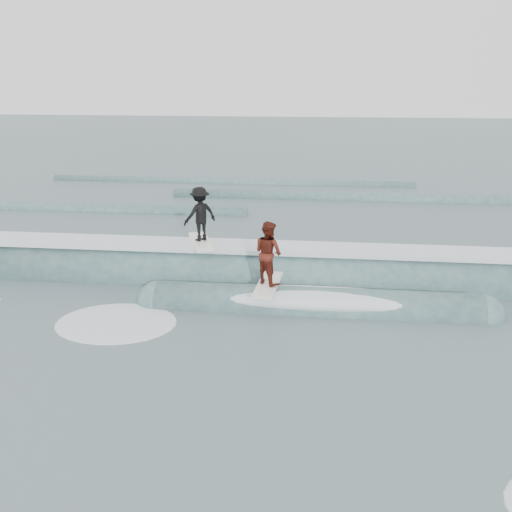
# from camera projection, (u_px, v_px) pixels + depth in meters

# --- Properties ---
(ground) EXTENTS (160.00, 160.00, 0.00)m
(ground) POSITION_uv_depth(u_px,v_px,m) (235.00, 357.00, 13.21)
(ground) COLOR #3B4E56
(ground) RESTS_ON ground
(breaking_wave) EXTENTS (22.43, 3.85, 2.15)m
(breaking_wave) POSITION_uv_depth(u_px,v_px,m) (269.00, 283.00, 17.78)
(breaking_wave) COLOR #36595C
(breaking_wave) RESTS_ON ground
(surfer_black) EXTENTS (1.24, 2.07, 1.81)m
(surfer_black) POSITION_uv_depth(u_px,v_px,m) (200.00, 216.00, 17.81)
(surfer_black) COLOR white
(surfer_black) RESTS_ON ground
(surfer_red) EXTENTS (1.09, 2.03, 1.87)m
(surfer_red) POSITION_uv_depth(u_px,v_px,m) (268.00, 256.00, 15.62)
(surfer_red) COLOR white
(surfer_red) RESTS_ON ground
(whitewater) EXTENTS (17.80, 8.55, 0.10)m
(whitewater) POSITION_uv_depth(u_px,v_px,m) (280.00, 370.00, 12.60)
(whitewater) COLOR white
(whitewater) RESTS_ON ground
(far_swells) EXTENTS (39.51, 8.65, 0.80)m
(far_swells) POSITION_uv_depth(u_px,v_px,m) (231.00, 198.00, 30.23)
(far_swells) COLOR #36595C
(far_swells) RESTS_ON ground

